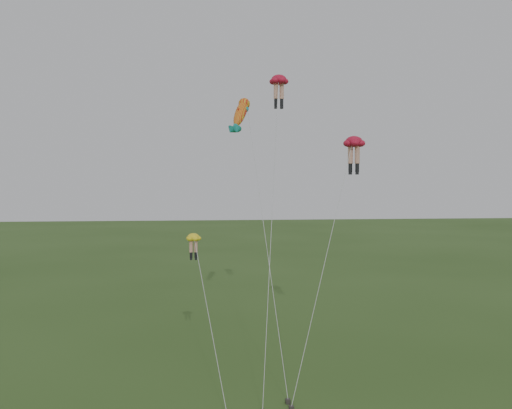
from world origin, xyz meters
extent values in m
plane|color=#2E4A1A|center=(0.00, 0.00, 0.00)|extent=(300.00, 300.00, 0.00)
ellipsoid|color=red|center=(2.52, 9.61, 19.73)|extent=(1.57, 1.57, 0.71)
cylinder|color=tan|center=(2.30, 9.59, 18.89)|extent=(0.32, 0.32, 1.09)
cylinder|color=black|center=(2.30, 9.59, 18.07)|extent=(0.25, 0.25, 0.54)
cube|color=black|center=(2.30, 9.59, 17.72)|extent=(0.21, 0.33, 0.16)
cylinder|color=tan|center=(2.73, 9.64, 18.89)|extent=(0.32, 0.32, 1.09)
cylinder|color=black|center=(2.73, 9.64, 18.07)|extent=(0.25, 0.25, 0.54)
cube|color=black|center=(2.73, 9.64, 17.72)|extent=(0.21, 0.33, 0.16)
cylinder|color=silver|center=(1.25, 3.91, 10.15)|extent=(2.57, 11.45, 19.87)
ellipsoid|color=red|center=(6.86, 5.25, 15.00)|extent=(1.97, 1.97, 0.74)
cylinder|color=tan|center=(6.66, 5.34, 14.13)|extent=(0.33, 0.33, 1.13)
cylinder|color=black|center=(6.66, 5.34, 13.28)|extent=(0.26, 0.26, 0.56)
cube|color=black|center=(6.66, 5.34, 12.91)|extent=(0.31, 0.38, 0.16)
cylinder|color=tan|center=(7.06, 5.15, 14.13)|extent=(0.33, 0.33, 1.13)
cylinder|color=black|center=(7.06, 5.15, 13.28)|extent=(0.26, 0.26, 0.56)
cube|color=black|center=(7.06, 5.15, 12.91)|extent=(0.31, 0.38, 0.16)
cylinder|color=silver|center=(4.23, 1.90, 7.79)|extent=(5.30, 6.73, 15.15)
cube|color=black|center=(1.60, -1.44, 0.12)|extent=(0.25, 0.35, 0.24)
ellipsoid|color=yellow|center=(-3.66, 5.31, 8.81)|extent=(1.06, 1.06, 0.50)
cylinder|color=tan|center=(-3.81, 5.30, 8.22)|extent=(0.22, 0.22, 0.77)
cylinder|color=black|center=(-3.81, 5.30, 7.64)|extent=(0.17, 0.17, 0.38)
cube|color=black|center=(-3.81, 5.30, 7.39)|extent=(0.14, 0.23, 0.11)
cylinder|color=tan|center=(-3.50, 5.31, 8.22)|extent=(0.22, 0.22, 0.77)
cylinder|color=black|center=(-3.50, 5.31, 7.64)|extent=(0.17, 0.17, 0.38)
cube|color=black|center=(-3.50, 5.31, 7.39)|extent=(0.14, 0.23, 0.11)
cylinder|color=silver|center=(-2.79, 1.49, 4.64)|extent=(1.76, 7.67, 8.85)
ellipsoid|color=gold|center=(-0.18, 10.26, 17.42)|extent=(2.02, 2.59, 2.73)
sphere|color=gold|center=(-0.18, 10.26, 17.42)|extent=(1.41, 1.55, 1.27)
cone|color=teal|center=(-0.18, 10.26, 17.42)|extent=(1.22, 1.40, 1.18)
cone|color=teal|center=(-0.18, 10.26, 17.42)|extent=(1.22, 1.40, 1.18)
cone|color=teal|center=(-0.18, 10.26, 17.42)|extent=(0.69, 0.79, 0.66)
cone|color=teal|center=(-0.18, 10.26, 17.42)|extent=(0.69, 0.79, 0.66)
cone|color=red|center=(-0.18, 10.26, 17.42)|extent=(0.71, 0.80, 0.66)
cylinder|color=silver|center=(0.70, 4.90, 8.82)|extent=(1.78, 10.74, 17.22)
cube|color=black|center=(1.57, -0.45, 0.12)|extent=(0.25, 0.35, 0.24)
camera|label=1|loc=(-3.57, -31.37, 12.40)|focal=40.00mm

